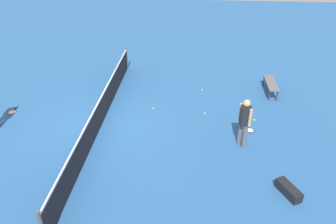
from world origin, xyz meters
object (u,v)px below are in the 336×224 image
object	(u,v)px
tennis_ball_midcourt	(153,109)
equipment_bag	(288,189)
player_near_side	(245,119)
tennis_racket_near_player	(249,130)
courtside_bench	(271,84)
tennis_racket_far_player	(12,112)
tennis_ball_by_net	(254,120)
tennis_ball_near_player	(202,90)
tennis_ball_baseline	(205,114)

from	to	relation	value
tennis_ball_midcourt	equipment_bag	distance (m)	5.84
player_near_side	tennis_racket_near_player	distance (m)	1.39
courtside_bench	tennis_racket_far_player	bearing A→B (deg)	103.46
tennis_ball_by_net	equipment_bag	xyz separation A→B (m)	(-3.60, -0.36, 0.11)
player_near_side	tennis_ball_near_player	distance (m)	4.08
tennis_racket_far_player	tennis_ball_by_net	world-z (taller)	tennis_ball_by_net
player_near_side	tennis_ball_baseline	bearing A→B (deg)	31.86
tennis_ball_midcourt	tennis_ball_baseline	size ratio (longest dim) A/B	1.00
tennis_racket_near_player	tennis_ball_baseline	xyz separation A→B (m)	(0.95, 1.53, 0.02)
tennis_racket_far_player	tennis_ball_midcourt	xyz separation A→B (m)	(0.63, -5.32, 0.02)
tennis_ball_baseline	equipment_bag	xyz separation A→B (m)	(-3.91, -2.16, 0.11)
tennis_ball_by_net	courtside_bench	world-z (taller)	courtside_bench
tennis_ball_near_player	tennis_ball_baseline	xyz separation A→B (m)	(-1.92, -0.08, 0.00)
tennis_racket_far_player	tennis_ball_by_net	bearing A→B (deg)	-89.32
tennis_racket_far_player	equipment_bag	distance (m)	10.08
tennis_ball_midcourt	tennis_ball_baseline	distance (m)	1.99
tennis_ball_near_player	tennis_ball_baseline	bearing A→B (deg)	-177.60
tennis_ball_near_player	tennis_ball_by_net	bearing A→B (deg)	-140.00
tennis_racket_far_player	tennis_ball_midcourt	bearing A→B (deg)	-83.23
tennis_racket_far_player	courtside_bench	distance (m)	10.35
tennis_ball_by_net	equipment_bag	distance (m)	3.62
tennis_ball_midcourt	courtside_bench	bearing A→B (deg)	-69.44
player_near_side	tennis_ball_baseline	size ratio (longest dim) A/B	25.76
tennis_ball_midcourt	player_near_side	bearing A→B (deg)	-123.34
player_near_side	tennis_ball_baseline	distance (m)	2.39
tennis_ball_midcourt	tennis_ball_baseline	bearing A→B (deg)	-96.02
tennis_ball_by_net	courtside_bench	distance (m)	2.52
player_near_side	equipment_bag	size ratio (longest dim) A/B	2.03
tennis_ball_by_net	tennis_ball_baseline	world-z (taller)	same
tennis_racket_near_player	equipment_bag	bearing A→B (deg)	-168.01
player_near_side	courtside_bench	distance (m)	4.20
tennis_racket_far_player	equipment_bag	bearing A→B (deg)	-110.25
tennis_racket_far_player	courtside_bench	bearing A→B (deg)	-76.54
tennis_ball_near_player	tennis_ball_midcourt	xyz separation A→B (m)	(-1.71, 1.90, 0.00)
tennis_racket_near_player	tennis_racket_far_player	distance (m)	8.85
tennis_racket_near_player	courtside_bench	xyz separation A→B (m)	(2.94, -1.23, 0.40)
tennis_ball_midcourt	courtside_bench	size ratio (longest dim) A/B	0.04
tennis_ball_near_player	tennis_ball_midcourt	bearing A→B (deg)	131.97
tennis_ball_by_net	tennis_ball_baseline	xyz separation A→B (m)	(0.32, 1.79, 0.00)
tennis_ball_near_player	courtside_bench	distance (m)	2.86
tennis_ball_near_player	equipment_bag	distance (m)	6.25
tennis_racket_far_player	tennis_ball_near_player	size ratio (longest dim) A/B	8.92
tennis_ball_baseline	tennis_racket_near_player	bearing A→B (deg)	-121.90
tennis_ball_midcourt	tennis_ball_baseline	world-z (taller)	same
tennis_ball_baseline	player_near_side	bearing A→B (deg)	-148.14
tennis_ball_midcourt	courtside_bench	xyz separation A→B (m)	(1.78, -4.73, 0.38)
tennis_ball_near_player	courtside_bench	xyz separation A→B (m)	(0.07, -2.83, 0.38)
tennis_racket_near_player	courtside_bench	bearing A→B (deg)	-22.67
tennis_racket_far_player	courtside_bench	world-z (taller)	courtside_bench
tennis_racket_near_player	tennis_racket_far_player	size ratio (longest dim) A/B	1.03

